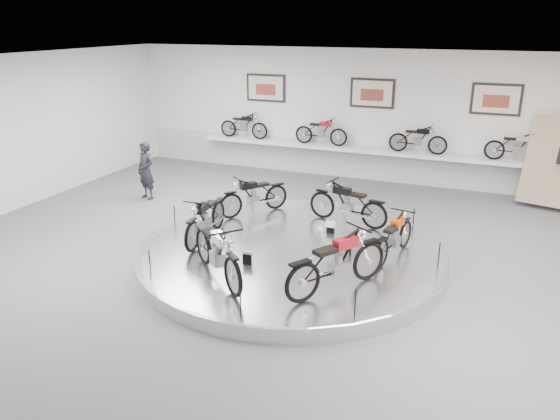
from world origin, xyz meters
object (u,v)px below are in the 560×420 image
at_px(bike_f, 337,262).
at_px(bike_d, 205,218).
at_px(shelf, 367,150).
at_px(bike_c, 254,195).
at_px(bike_a, 394,236).
at_px(display_platform, 292,254).
at_px(visitor, 146,170).
at_px(bike_e, 217,251).
at_px(bike_b, 348,203).

bearing_deg(bike_f, bike_d, 102.80).
height_order(shelf, bike_c, bike_c).
xyz_separation_m(bike_c, bike_f, (3.03, -3.09, 0.08)).
bearing_deg(shelf, bike_a, -71.38).
distance_m(display_platform, visitor, 5.86).
bearing_deg(bike_c, shelf, -164.16).
distance_m(shelf, bike_a, 6.42).
xyz_separation_m(shelf, bike_c, (-1.62, -4.78, -0.23)).
bearing_deg(bike_f, bike_e, 132.86).
xyz_separation_m(shelf, bike_f, (1.41, -7.87, -0.15)).
bearing_deg(display_platform, bike_e, -111.39).
bearing_deg(bike_d, bike_e, 30.48).
xyz_separation_m(bike_c, visitor, (-3.69, 0.78, 0.04)).
distance_m(bike_a, bike_f, 1.90).
bearing_deg(display_platform, visitor, 155.66).
relative_size(shelf, bike_a, 7.21).
bearing_deg(bike_d, bike_c, 166.97).
height_order(bike_a, bike_e, bike_e).
bearing_deg(bike_e, bike_f, 50.68).
height_order(bike_a, visitor, visitor).
relative_size(bike_a, bike_c, 0.95).
bearing_deg(bike_e, visitor, 177.49).
relative_size(bike_a, bike_f, 0.81).
bearing_deg(bike_a, bike_b, 53.53).
height_order(bike_b, bike_c, bike_b).
relative_size(bike_b, bike_c, 1.05).
relative_size(shelf, bike_f, 5.84).
relative_size(bike_c, visitor, 0.99).
bearing_deg(visitor, bike_f, -11.42).
height_order(bike_b, bike_f, bike_f).
distance_m(bike_a, bike_d, 3.97).
xyz_separation_m(bike_c, bike_e, (0.89, -3.48, 0.07)).
xyz_separation_m(bike_a, bike_f, (-0.64, -1.79, 0.11)).
bearing_deg(bike_f, bike_b, 45.17).
relative_size(shelf, bike_e, 5.90).
bearing_deg(visitor, shelf, 55.58).
height_order(bike_a, bike_b, bike_b).
height_order(shelf, bike_d, bike_d).
relative_size(bike_e, visitor, 1.14).
bearing_deg(bike_d, bike_a, 93.29).
bearing_deg(bike_e, bike_d, 166.45).
distance_m(shelf, bike_e, 8.29).
bearing_deg(bike_f, display_platform, 76.42).
height_order(bike_e, bike_f, bike_f).
distance_m(bike_c, visitor, 3.77).
bearing_deg(bike_f, shelf, 42.79).
relative_size(bike_c, bike_e, 0.86).
xyz_separation_m(bike_e, bike_f, (2.14, 0.39, 0.01)).
distance_m(bike_e, bike_f, 2.18).
distance_m(bike_d, bike_f, 3.49).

